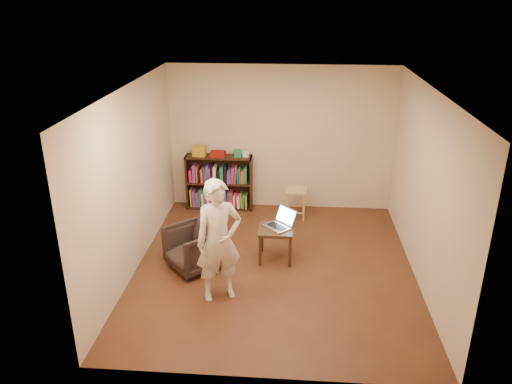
# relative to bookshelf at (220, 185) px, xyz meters

# --- Properties ---
(floor) EXTENTS (4.50, 4.50, 0.00)m
(floor) POSITION_rel_bookshelf_xyz_m (1.11, -2.09, -0.44)
(floor) COLOR #4D2418
(floor) RESTS_ON ground
(ceiling) EXTENTS (4.50, 4.50, 0.00)m
(ceiling) POSITION_rel_bookshelf_xyz_m (1.11, -2.09, 2.16)
(ceiling) COLOR silver
(ceiling) RESTS_ON wall_back
(wall_back) EXTENTS (4.00, 0.00, 4.00)m
(wall_back) POSITION_rel_bookshelf_xyz_m (1.11, 0.16, 0.86)
(wall_back) COLOR beige
(wall_back) RESTS_ON floor
(wall_left) EXTENTS (0.00, 4.50, 4.50)m
(wall_left) POSITION_rel_bookshelf_xyz_m (-0.89, -2.09, 0.86)
(wall_left) COLOR beige
(wall_left) RESTS_ON floor
(wall_right) EXTENTS (0.00, 4.50, 4.50)m
(wall_right) POSITION_rel_bookshelf_xyz_m (3.11, -2.09, 0.86)
(wall_right) COLOR beige
(wall_right) RESTS_ON floor
(bookshelf) EXTENTS (1.20, 0.30, 1.00)m
(bookshelf) POSITION_rel_bookshelf_xyz_m (0.00, 0.00, 0.00)
(bookshelf) COLOR black
(bookshelf) RESTS_ON floor
(box_yellow) EXTENTS (0.24, 0.18, 0.19)m
(box_yellow) POSITION_rel_bookshelf_xyz_m (-0.34, -0.02, 0.65)
(box_yellow) COLOR gold
(box_yellow) RESTS_ON bookshelf
(red_cloth) EXTENTS (0.28, 0.21, 0.09)m
(red_cloth) POSITION_rel_bookshelf_xyz_m (-0.01, -0.03, 0.61)
(red_cloth) COLOR maroon
(red_cloth) RESTS_ON bookshelf
(box_green) EXTENTS (0.15, 0.15, 0.12)m
(box_green) POSITION_rel_bookshelf_xyz_m (0.34, -0.03, 0.62)
(box_green) COLOR #217D4D
(box_green) RESTS_ON bookshelf
(box_white) EXTENTS (0.11, 0.11, 0.08)m
(box_white) POSITION_rel_bookshelf_xyz_m (0.49, -0.00, 0.60)
(box_white) COLOR white
(box_white) RESTS_ON bookshelf
(stool) EXTENTS (0.37, 0.37, 0.53)m
(stool) POSITION_rel_bookshelf_xyz_m (1.40, -0.34, -0.01)
(stool) COLOR tan
(stool) RESTS_ON floor
(armchair) EXTENTS (0.98, 0.98, 0.64)m
(armchair) POSITION_rel_bookshelf_xyz_m (-0.05, -2.18, -0.12)
(armchair) COLOR #2E211E
(armchair) RESTS_ON floor
(side_table) EXTENTS (0.50, 0.50, 0.51)m
(side_table) POSITION_rel_bookshelf_xyz_m (1.11, -1.85, -0.01)
(side_table) COLOR black
(side_table) RESTS_ON floor
(laptop) EXTENTS (0.53, 0.53, 0.26)m
(laptop) POSITION_rel_bookshelf_xyz_m (1.17, -1.78, 0.13)
(laptop) COLOR #ABACB0
(laptop) RESTS_ON side_table
(person) EXTENTS (0.70, 0.60, 1.64)m
(person) POSITION_rel_bookshelf_xyz_m (0.42, -2.88, 0.38)
(person) COLOR beige
(person) RESTS_ON floor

